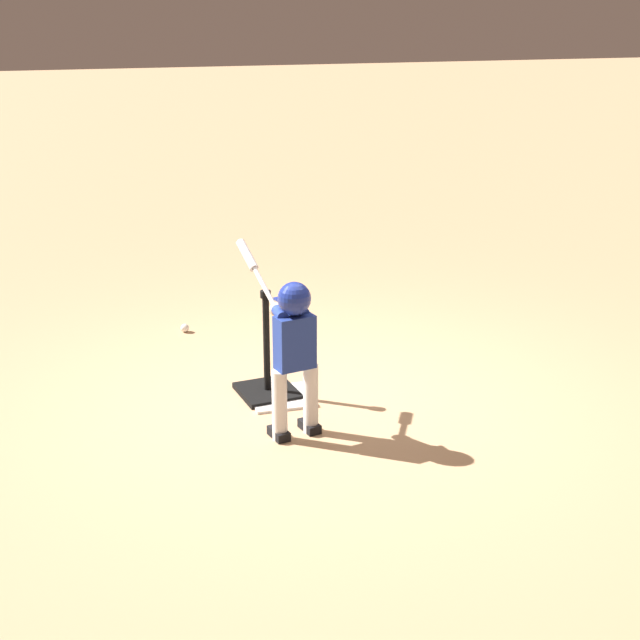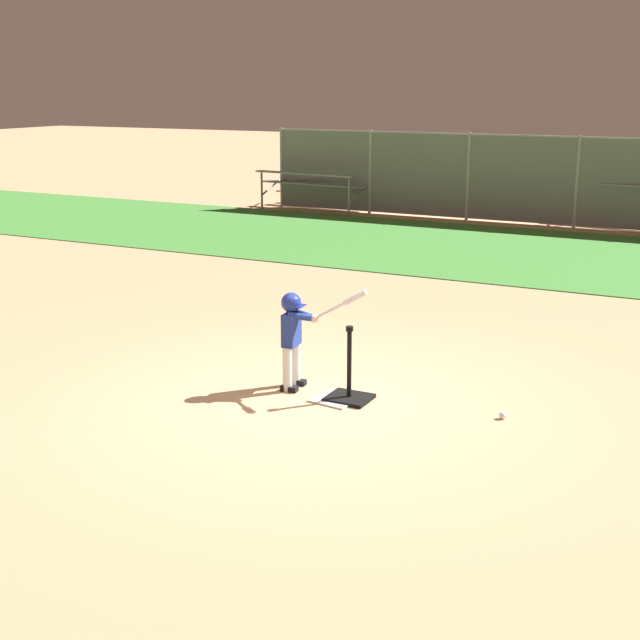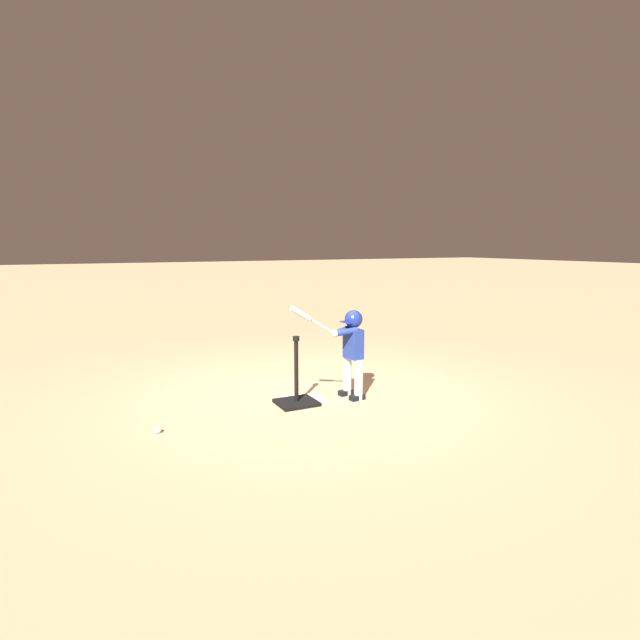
% 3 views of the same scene
% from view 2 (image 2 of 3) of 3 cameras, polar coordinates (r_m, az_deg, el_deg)
% --- Properties ---
extents(ground_plane, '(90.00, 90.00, 0.00)m').
position_cam_2_polar(ground_plane, '(9.13, -0.53, -5.39)').
color(ground_plane, tan).
extents(grass_outfield_strip, '(56.00, 5.92, 0.02)m').
position_cam_2_polar(grass_outfield_strip, '(17.53, 13.53, 4.14)').
color(grass_outfield_strip, '#3D7F33').
rests_on(grass_outfield_strip, ground_plane).
extents(backstop_fence, '(15.22, 0.08, 2.05)m').
position_cam_2_polar(backstop_fence, '(20.90, 16.13, 8.61)').
color(backstop_fence, '#9E9EA3').
rests_on(backstop_fence, ground_plane).
extents(home_plate, '(0.49, 0.49, 0.02)m').
position_cam_2_polar(home_plate, '(9.24, 1.06, -5.07)').
color(home_plate, white).
rests_on(home_plate, ground_plane).
extents(batting_tee, '(0.44, 0.40, 0.79)m').
position_cam_2_polar(batting_tee, '(9.20, 1.87, -4.48)').
color(batting_tee, black).
rests_on(batting_tee, ground_plane).
extents(batter_child, '(0.95, 0.34, 1.16)m').
position_cam_2_polar(batter_child, '(9.38, -1.63, -0.54)').
color(batter_child, silver).
rests_on(batter_child, ground_plane).
extents(baseball, '(0.07, 0.07, 0.07)m').
position_cam_2_polar(baseball, '(8.90, 11.61, -5.99)').
color(baseball, white).
rests_on(baseball, ground_plane).
extents(bleachers_far_left, '(2.99, 2.11, 1.00)m').
position_cam_2_polar(bleachers_far_left, '(23.33, 0.06, 8.35)').
color(bleachers_far_left, gray).
rests_on(bleachers_far_left, ground_plane).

